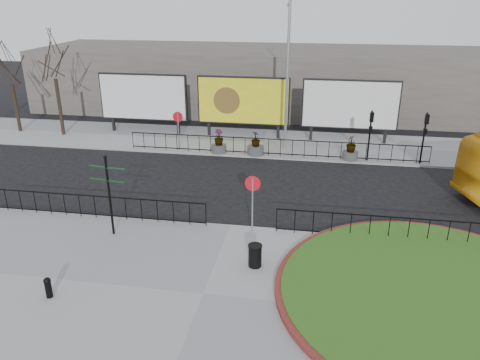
% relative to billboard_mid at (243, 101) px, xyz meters
% --- Properties ---
extents(ground, '(90.00, 90.00, 0.00)m').
position_rel_billboard_mid_xyz_m(ground, '(1.50, -12.97, -2.60)').
color(ground, black).
rests_on(ground, ground).
extents(pavement_near, '(30.00, 10.00, 0.12)m').
position_rel_billboard_mid_xyz_m(pavement_near, '(1.50, -17.97, -2.54)').
color(pavement_near, gray).
rests_on(pavement_near, ground).
extents(pavement_far, '(44.00, 6.00, 0.12)m').
position_rel_billboard_mid_xyz_m(pavement_far, '(1.50, -0.97, -2.54)').
color(pavement_far, gray).
rests_on(pavement_far, ground).
extents(brick_edge, '(10.40, 10.40, 0.18)m').
position_rel_billboard_mid_xyz_m(brick_edge, '(9.00, -16.97, -2.39)').
color(brick_edge, maroon).
rests_on(brick_edge, pavement_near).
extents(grass_lawn, '(10.00, 10.00, 0.22)m').
position_rel_billboard_mid_xyz_m(grass_lawn, '(9.00, -16.97, -2.37)').
color(grass_lawn, '#234913').
rests_on(grass_lawn, pavement_near).
extents(railing_near_left, '(10.00, 0.10, 1.10)m').
position_rel_billboard_mid_xyz_m(railing_near_left, '(-4.50, -13.27, -1.93)').
color(railing_near_left, black).
rests_on(railing_near_left, pavement_near).
extents(railing_near_right, '(9.00, 0.10, 1.10)m').
position_rel_billboard_mid_xyz_m(railing_near_right, '(8.00, -13.27, -1.93)').
color(railing_near_right, black).
rests_on(railing_near_right, pavement_near).
extents(railing_far, '(18.00, 0.10, 1.10)m').
position_rel_billboard_mid_xyz_m(railing_far, '(2.50, -3.67, -1.93)').
color(railing_far, black).
rests_on(railing_far, pavement_far).
extents(speed_sign_far, '(0.64, 0.07, 2.47)m').
position_rel_billboard_mid_xyz_m(speed_sign_far, '(-3.50, -3.57, -0.68)').
color(speed_sign_far, gray).
rests_on(speed_sign_far, pavement_far).
extents(speed_sign_near, '(0.64, 0.07, 2.47)m').
position_rel_billboard_mid_xyz_m(speed_sign_near, '(2.50, -13.37, -0.68)').
color(speed_sign_near, gray).
rests_on(speed_sign_near, pavement_near).
extents(billboard_left, '(6.20, 0.31, 4.10)m').
position_rel_billboard_mid_xyz_m(billboard_left, '(-7.00, 0.00, 0.00)').
color(billboard_left, black).
rests_on(billboard_left, pavement_far).
extents(billboard_mid, '(6.20, 0.31, 4.10)m').
position_rel_billboard_mid_xyz_m(billboard_mid, '(0.00, 0.00, 0.00)').
color(billboard_mid, black).
rests_on(billboard_mid, pavement_far).
extents(billboard_right, '(6.20, 0.31, 4.10)m').
position_rel_billboard_mid_xyz_m(billboard_right, '(7.00, 0.00, 0.00)').
color(billboard_right, black).
rests_on(billboard_right, pavement_far).
extents(lamp_post, '(0.74, 0.18, 9.23)m').
position_rel_billboard_mid_xyz_m(lamp_post, '(3.01, -1.97, 2.23)').
color(lamp_post, gray).
rests_on(lamp_post, pavement_far).
extents(signal_pole_a, '(0.22, 0.26, 3.00)m').
position_rel_billboard_mid_xyz_m(signal_pole_a, '(8.00, -3.63, -0.50)').
color(signal_pole_a, black).
rests_on(signal_pole_a, pavement_far).
extents(signal_pole_b, '(0.22, 0.26, 3.00)m').
position_rel_billboard_mid_xyz_m(signal_pole_b, '(11.00, -3.63, -0.50)').
color(signal_pole_b, black).
rests_on(signal_pole_b, pavement_far).
extents(tree_left, '(2.00, 2.00, 7.00)m').
position_rel_billboard_mid_xyz_m(tree_left, '(-12.50, -1.47, 1.02)').
color(tree_left, '#2D2119').
rests_on(tree_left, pavement_far).
extents(tree_mid, '(2.00, 2.00, 6.20)m').
position_rel_billboard_mid_xyz_m(tree_mid, '(-16.00, -1.17, 0.62)').
color(tree_mid, '#2D2119').
rests_on(tree_mid, pavement_far).
extents(building_backdrop, '(40.00, 10.00, 5.00)m').
position_rel_billboard_mid_xyz_m(building_backdrop, '(1.50, 9.03, -0.10)').
color(building_backdrop, '#615C55').
rests_on(building_backdrop, ground).
extents(fingerpost_sign, '(1.61, 0.46, 3.43)m').
position_rel_billboard_mid_xyz_m(fingerpost_sign, '(-3.13, -14.53, -0.41)').
color(fingerpost_sign, black).
rests_on(fingerpost_sign, pavement_near).
extents(bollard, '(0.24, 0.24, 0.74)m').
position_rel_billboard_mid_xyz_m(bollard, '(-3.44, -18.96, -2.08)').
color(bollard, black).
rests_on(bollard, pavement_near).
extents(litter_bin, '(0.52, 0.52, 0.86)m').
position_rel_billboard_mid_xyz_m(litter_bin, '(2.97, -16.01, -2.04)').
color(litter_bin, black).
rests_on(litter_bin, pavement_near).
extents(planter_a, '(0.93, 0.93, 1.47)m').
position_rel_billboard_mid_xyz_m(planter_a, '(-0.96, -3.57, -1.93)').
color(planter_a, '#4C4C4F').
rests_on(planter_a, pavement_far).
extents(planter_b, '(1.00, 1.00, 1.47)m').
position_rel_billboard_mid_xyz_m(planter_b, '(1.33, -3.57, -1.97)').
color(planter_b, '#4C4C4F').
rests_on(planter_b, pavement_far).
extents(planter_c, '(0.93, 0.93, 1.51)m').
position_rel_billboard_mid_xyz_m(planter_c, '(7.01, -3.57, -1.90)').
color(planter_c, '#4C4C4F').
rests_on(planter_c, pavement_far).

